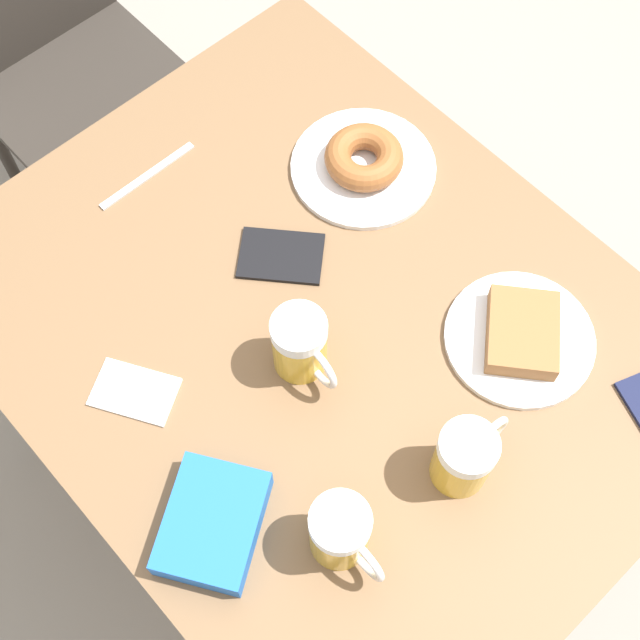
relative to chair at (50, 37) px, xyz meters
The scene contains 12 objects.
ground_plane 1.08m from the chair, 96.34° to the right, with size 8.00×8.00×0.00m, color gray.
table 0.94m from the chair, 96.34° to the right, with size 0.83×1.05×0.75m.
chair is the anchor object (origin of this frame).
plate_with_cake 1.16m from the chair, 85.27° to the right, with size 0.22×0.22×0.04m.
plate_with_donut 0.81m from the chair, 79.86° to the right, with size 0.23×0.23×0.05m.
beer_mug_left 1.24m from the chair, 95.19° to the right, with size 0.12×0.08×0.11m.
beer_mug_center 1.24m from the chair, 104.14° to the right, with size 0.08×0.12×0.11m.
beer_mug_right 0.99m from the chair, 99.60° to the right, with size 0.08×0.12×0.11m.
napkin_folded 0.92m from the chair, 113.87° to the right, with size 0.12×0.14×0.00m.
fork 0.59m from the chair, 103.02° to the right, with size 0.18×0.01×0.00m.
passport_far_edge 0.83m from the chair, 94.82° to the right, with size 0.15×0.15×0.01m.
blue_pouch 1.14m from the chair, 111.07° to the right, with size 0.20×0.18×0.04m.
Camera 1 is at (-0.39, -0.42, 1.92)m, focal length 50.00 mm.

